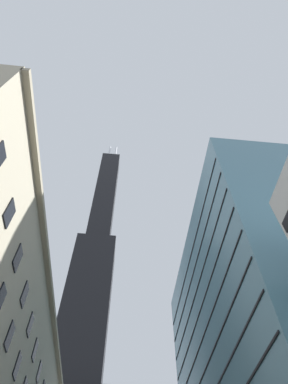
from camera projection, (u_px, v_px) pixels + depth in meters
name	position (u px, v px, depth m)	size (l,w,h in m)	color
dark_skyscraper	(81.00, 341.00, 115.21)	(25.03, 25.03, 212.88)	black
glass_office_midrise	(269.00, 361.00, 46.39)	(18.55, 44.54, 50.20)	teal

